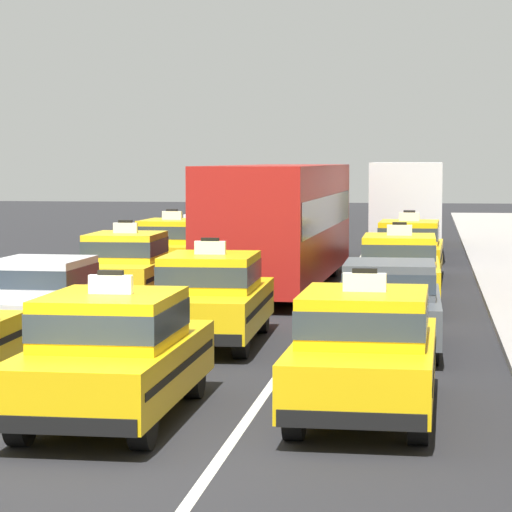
% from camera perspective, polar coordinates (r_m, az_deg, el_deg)
% --- Properties ---
extents(ground_plane, '(160.00, 160.00, 0.00)m').
position_cam_1_polar(ground_plane, '(14.50, -7.70, -8.84)').
color(ground_plane, '#232326').
extents(lane_stripe_left_center, '(0.14, 80.00, 0.01)m').
position_cam_1_polar(lane_stripe_left_center, '(34.17, -1.06, -1.03)').
color(lane_stripe_left_center, silver).
rests_on(lane_stripe_left_center, ground).
extents(lane_stripe_center_right, '(0.14, 80.00, 0.01)m').
position_cam_1_polar(lane_stripe_center_right, '(33.80, 4.30, -1.10)').
color(lane_stripe_center_right, silver).
rests_on(lane_stripe_center_right, ground).
extents(sedan_left_second, '(1.85, 4.34, 1.58)m').
position_cam_1_polar(sedan_left_second, '(22.09, -10.11, -2.00)').
color(sedan_left_second, black).
rests_on(sedan_left_second, ground).
extents(taxi_left_third, '(1.91, 4.60, 1.96)m').
position_cam_1_polar(taxi_left_third, '(28.15, -6.18, -0.48)').
color(taxi_left_third, black).
rests_on(taxi_left_third, ground).
extents(taxi_left_fourth, '(1.93, 4.61, 1.96)m').
position_cam_1_polar(taxi_left_fourth, '(34.28, -3.97, 0.44)').
color(taxi_left_fourth, black).
rests_on(taxi_left_fourth, ground).
extents(sedan_left_fifth, '(1.85, 4.34, 1.58)m').
position_cam_1_polar(sedan_left_fifth, '(39.84, -2.11, 0.99)').
color(sedan_left_fifth, black).
rests_on(sedan_left_fifth, ground).
extents(taxi_center_nearest, '(1.83, 4.56, 1.96)m').
position_cam_1_polar(taxi_center_nearest, '(15.54, -6.81, -4.62)').
color(taxi_center_nearest, black).
rests_on(taxi_center_nearest, ground).
extents(taxi_center_second, '(1.92, 4.60, 1.96)m').
position_cam_1_polar(taxi_center_second, '(21.76, -2.15, -1.95)').
color(taxi_center_second, black).
rests_on(taxi_center_second, ground).
extents(bus_center_third, '(2.80, 11.26, 3.22)m').
position_cam_1_polar(bus_center_third, '(31.19, 1.21, 1.77)').
color(bus_center_third, black).
rests_on(bus_center_third, ground).
extents(taxi_center_fourth, '(2.03, 4.64, 1.96)m').
position_cam_1_polar(taxi_center_fourth, '(40.79, 2.74, 1.11)').
color(taxi_center_fourth, black).
rests_on(taxi_center_fourth, ground).
extents(taxi_right_nearest, '(1.88, 4.58, 1.96)m').
position_cam_1_polar(taxi_right_nearest, '(15.76, 5.20, -4.48)').
color(taxi_right_nearest, black).
rests_on(taxi_right_nearest, ground).
extents(sedan_right_second, '(1.80, 4.32, 1.58)m').
position_cam_1_polar(sedan_right_second, '(21.17, 6.39, -2.24)').
color(sedan_right_second, black).
rests_on(sedan_right_second, ground).
extents(taxi_right_third, '(1.86, 4.58, 1.96)m').
position_cam_1_polar(taxi_right_third, '(27.30, 6.84, -0.64)').
color(taxi_right_third, black).
rests_on(taxi_right_third, ground).
extents(taxi_right_fourth, '(1.93, 4.60, 1.96)m').
position_cam_1_polar(taxi_right_fourth, '(33.67, 7.31, 0.34)').
color(taxi_right_fourth, black).
rests_on(taxi_right_fourth, ground).
extents(box_truck_right_fifth, '(2.31, 6.96, 3.27)m').
position_cam_1_polar(box_truck_right_fifth, '(41.31, 7.21, 2.38)').
color(box_truck_right_fifth, black).
rests_on(box_truck_right_fifth, ground).
extents(taxi_right_sixth, '(1.91, 4.59, 1.96)m').
position_cam_1_polar(taxi_right_sixth, '(47.91, 7.54, 1.60)').
color(taxi_right_sixth, black).
rests_on(taxi_right_sixth, ground).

